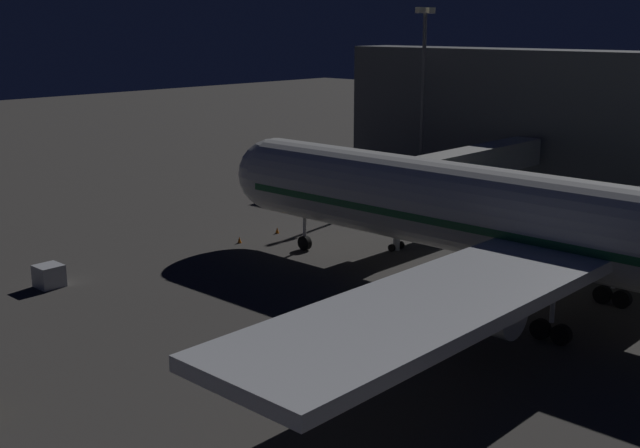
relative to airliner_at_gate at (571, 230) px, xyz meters
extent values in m
plane|color=#383533|center=(0.00, -8.05, -5.71)|extent=(320.00, 320.00, 0.00)
cylinder|color=silver|center=(0.00, -1.54, 0.13)|extent=(6.00, 49.22, 6.00)
sphere|color=silver|center=(0.00, -26.15, 0.13)|extent=(5.88, 5.88, 5.88)
cube|color=#196033|center=(0.00, -1.54, -0.32)|extent=(6.06, 47.25, 0.50)
cube|color=black|center=(0.00, -24.35, 1.18)|extent=(3.30, 1.40, 0.90)
cube|color=#B7BABF|center=(0.00, 0.20, -0.92)|extent=(55.01, 7.33, 0.70)
cylinder|color=#B7BABF|center=(-8.90, -0.80, -2.78)|extent=(2.72, 4.56, 2.72)
cylinder|color=black|center=(-8.90, -3.08, -2.78)|extent=(2.31, 0.15, 2.31)
cylinder|color=#B7BABF|center=(8.90, -0.80, -2.78)|extent=(2.72, 4.56, 2.72)
cylinder|color=black|center=(8.90, -3.08, -2.78)|extent=(2.31, 0.15, 2.31)
cylinder|color=#B7BABF|center=(0.00, -22.65, -3.39)|extent=(0.28, 0.28, 2.24)
cylinder|color=black|center=(0.00, -22.65, -5.11)|extent=(0.45, 1.20, 1.20)
cylinder|color=#B7BABF|center=(-4.20, 1.20, -3.39)|extent=(0.28, 0.28, 2.24)
cylinder|color=black|center=(-4.20, 0.55, -5.11)|extent=(0.45, 1.20, 1.20)
cylinder|color=black|center=(-4.20, 1.85, -5.11)|extent=(0.45, 1.20, 1.20)
cylinder|color=#B7BABF|center=(4.20, 1.20, -3.39)|extent=(0.28, 0.28, 2.24)
cylinder|color=black|center=(4.20, 0.55, -5.11)|extent=(0.45, 1.20, 1.20)
cylinder|color=black|center=(4.20, 1.85, -5.11)|extent=(0.45, 1.20, 1.20)
cube|color=#9E9E99|center=(-15.03, -17.22, 0.13)|extent=(21.86, 2.60, 2.50)
cube|color=#9E9E99|center=(-4.10, -17.22, 0.13)|extent=(3.20, 3.40, 3.00)
cube|color=black|center=(-2.70, -17.22, 0.13)|extent=(0.70, 3.20, 2.70)
cylinder|color=#B7BABF|center=(-5.10, -17.22, -3.41)|extent=(0.56, 0.56, 4.59)
cylinder|color=black|center=(-5.70, -17.22, -5.41)|extent=(0.25, 0.60, 0.60)
cylinder|color=black|center=(-4.50, -17.22, -5.41)|extent=(0.25, 0.60, 0.60)
cylinder|color=#59595E|center=(-25.50, -29.73, 3.79)|extent=(0.40, 0.40, 19.00)
cube|color=#F9EFC6|center=(-26.40, -29.73, 13.54)|extent=(1.10, 0.50, 0.60)
cube|color=#F9EFC6|center=(-24.60, -29.73, 13.54)|extent=(1.10, 0.50, 0.60)
cube|color=#B7BABF|center=(18.89, -29.22, -4.92)|extent=(1.73, 1.73, 1.56)
cone|color=orange|center=(-2.20, -28.15, -5.43)|extent=(0.36, 0.36, 0.55)
cone|color=orange|center=(2.20, -28.15, -5.43)|extent=(0.36, 0.36, 0.55)
camera|label=1|loc=(44.88, 20.94, 12.13)|focal=44.89mm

